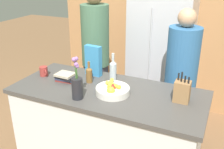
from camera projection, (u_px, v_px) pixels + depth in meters
name	position (u px, v px, depth m)	size (l,w,h in m)	color
kitchen_island	(108.00, 131.00, 2.61)	(1.80, 0.79, 0.91)	silver
back_wall_wood	(159.00, 17.00, 3.72)	(3.00, 0.12, 2.60)	#AD7A4C
refrigerator	(161.00, 51.00, 3.51)	(0.78, 0.62, 1.85)	#B7B7BC
fruit_bowl	(113.00, 90.00, 2.35)	(0.31, 0.31, 0.11)	silver
knife_block	(182.00, 91.00, 2.20)	(0.13, 0.11, 0.27)	olive
flower_vase	(77.00, 85.00, 2.24)	(0.10, 0.10, 0.38)	#232328
cereal_box	(93.00, 61.00, 2.71)	(0.18, 0.08, 0.32)	teal
coffee_mug	(44.00, 71.00, 2.73)	(0.11, 0.09, 0.10)	#99332D
book_stack	(66.00, 77.00, 2.61)	(0.20, 0.16, 0.08)	maroon
bottle_oil	(113.00, 69.00, 2.62)	(0.07, 0.07, 0.28)	#B2BCC1
bottle_vinegar	(89.00, 74.00, 2.57)	(0.06, 0.06, 0.22)	brown
person_at_sink	(96.00, 52.00, 3.17)	(0.33, 0.33, 1.79)	#383842
person_in_blue	(181.00, 75.00, 2.80)	(0.34, 0.34, 1.61)	#383842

